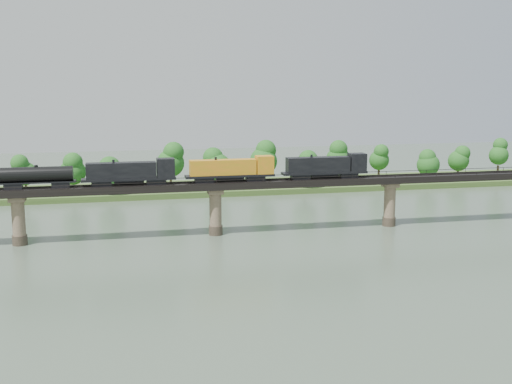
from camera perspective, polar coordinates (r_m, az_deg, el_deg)
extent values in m
plane|color=#3C4C3C|center=(110.17, -1.19, -7.47)|extent=(400.00, 400.00, 0.00)
cube|color=#355020|center=(191.92, -6.12, 0.30)|extent=(300.00, 24.00, 1.60)
cylinder|color=#473A2D|center=(138.34, -20.25, -4.02)|extent=(3.00, 3.00, 2.00)
cylinder|color=#857056|center=(137.36, -20.36, -2.20)|extent=(2.60, 2.60, 9.00)
cube|color=#857056|center=(136.61, -20.46, -0.56)|extent=(3.20, 3.20, 1.00)
cylinder|color=#473A2D|center=(138.41, -3.60, -3.40)|extent=(3.00, 3.00, 2.00)
cylinder|color=#857056|center=(137.43, -3.62, -1.58)|extent=(2.60, 2.60, 9.00)
cube|color=#857056|center=(136.68, -3.64, 0.07)|extent=(3.20, 3.20, 1.00)
cylinder|color=#473A2D|center=(149.59, 11.73, -2.57)|extent=(3.00, 3.00, 2.00)
cylinder|color=#857056|center=(148.69, 11.79, -0.88)|extent=(2.60, 2.60, 9.00)
cube|color=#857056|center=(148.00, 11.85, 0.64)|extent=(3.20, 3.20, 1.00)
cube|color=black|center=(136.47, -3.65, 0.58)|extent=(220.00, 5.00, 1.50)
cube|color=black|center=(135.60, -3.60, 0.88)|extent=(220.00, 0.12, 0.16)
cube|color=black|center=(137.07, -3.70, 0.98)|extent=(220.00, 0.12, 0.16)
cube|color=black|center=(133.90, -3.50, 1.03)|extent=(220.00, 0.10, 0.10)
cube|color=black|center=(138.59, -3.81, 1.33)|extent=(220.00, 0.10, 0.10)
cube|color=black|center=(133.95, -3.50, 0.88)|extent=(0.08, 0.08, 0.70)
cube|color=black|center=(138.64, -3.80, 1.19)|extent=(0.08, 0.08, 0.70)
cylinder|color=#382619|center=(183.45, -19.75, 0.11)|extent=(0.70, 0.70, 3.51)
sphere|color=#164E16|center=(182.75, -19.84, 1.56)|extent=(6.31, 6.31, 6.31)
sphere|color=#164E16|center=(182.37, -19.89, 2.47)|extent=(4.73, 4.73, 4.73)
cylinder|color=#382619|center=(184.75, -15.90, 0.36)|extent=(0.70, 0.70, 3.34)
sphere|color=#164E16|center=(184.08, -15.97, 1.73)|extent=(7.18, 7.18, 7.18)
sphere|color=#164E16|center=(183.71, -16.01, 2.59)|extent=(5.39, 5.39, 5.39)
cylinder|color=#382619|center=(181.76, -12.73, 0.26)|extent=(0.70, 0.70, 2.83)
sphere|color=#164E16|center=(181.17, -12.78, 1.44)|extent=(8.26, 8.26, 8.26)
sphere|color=#164E16|center=(180.84, -12.81, 2.18)|extent=(6.19, 6.19, 6.19)
cylinder|color=#382619|center=(188.72, -7.58, 0.96)|extent=(0.70, 0.70, 3.96)
sphere|color=#164E16|center=(187.96, -7.61, 2.55)|extent=(8.07, 8.07, 8.07)
sphere|color=#164E16|center=(187.56, -7.64, 3.55)|extent=(6.05, 6.05, 6.05)
cylinder|color=#382619|center=(188.85, -3.43, 0.93)|extent=(0.70, 0.70, 3.27)
sphere|color=#164E16|center=(188.21, -3.45, 2.23)|extent=(8.03, 8.03, 8.03)
sphere|color=#164E16|center=(187.86, -3.46, 3.06)|extent=(6.02, 6.02, 6.02)
cylinder|color=#382619|center=(192.59, 0.67, 1.22)|extent=(0.70, 0.70, 3.92)
sphere|color=#164E16|center=(191.85, 0.67, 2.76)|extent=(8.29, 8.29, 8.29)
sphere|color=#164E16|center=(191.46, 0.67, 3.73)|extent=(6.21, 6.21, 6.21)
cylinder|color=#382619|center=(188.79, 4.38, 0.87)|extent=(0.70, 0.70, 3.02)
sphere|color=#164E16|center=(188.19, 4.40, 2.09)|extent=(7.74, 7.74, 7.74)
sphere|color=#164E16|center=(187.86, 4.41, 2.85)|extent=(5.80, 5.80, 5.80)
cylinder|color=#382619|center=(200.97, 7.29, 1.49)|extent=(0.70, 0.70, 3.80)
sphere|color=#164E16|center=(200.29, 7.32, 2.93)|extent=(7.47, 7.47, 7.47)
sphere|color=#164E16|center=(199.92, 7.34, 3.83)|extent=(5.60, 5.60, 5.60)
cylinder|color=#382619|center=(206.18, 10.85, 1.55)|extent=(0.70, 0.70, 3.38)
sphere|color=#164E16|center=(205.57, 10.89, 2.79)|extent=(6.23, 6.23, 6.23)
sphere|color=#164E16|center=(205.24, 10.92, 3.57)|extent=(4.67, 4.67, 4.67)
cylinder|color=#382619|center=(206.86, 15.02, 1.33)|extent=(0.70, 0.70, 2.77)
sphere|color=#164E16|center=(206.36, 15.06, 2.34)|extent=(7.04, 7.04, 7.04)
sphere|color=#164E16|center=(206.07, 15.09, 2.98)|extent=(5.28, 5.28, 5.28)
cylinder|color=#382619|center=(217.67, 17.50, 1.65)|extent=(0.70, 0.70, 2.94)
sphere|color=#164E16|center=(217.17, 17.56, 2.67)|extent=(6.73, 6.73, 6.73)
sphere|color=#164E16|center=(216.88, 17.59, 3.32)|extent=(5.05, 5.05, 5.05)
cylinder|color=#382619|center=(220.98, 20.68, 1.72)|extent=(0.70, 0.70, 3.94)
sphere|color=#164E16|center=(220.33, 20.77, 3.07)|extent=(6.17, 6.17, 6.17)
sphere|color=#164E16|center=(219.99, 20.82, 3.92)|extent=(4.62, 4.62, 4.62)
cube|color=black|center=(143.76, 8.19, 1.51)|extent=(4.02, 2.41, 1.11)
cube|color=black|center=(140.29, 3.95, 1.38)|extent=(4.02, 2.41, 1.11)
cube|color=black|center=(141.82, 6.10, 1.73)|extent=(19.11, 3.02, 0.50)
cube|color=black|center=(141.10, 5.53, 2.46)|extent=(14.08, 2.71, 3.22)
cube|color=black|center=(144.08, 8.96, 2.66)|extent=(3.62, 3.02, 3.82)
cylinder|color=black|center=(141.90, 6.09, 1.51)|extent=(6.03, 1.41, 1.41)
cube|color=black|center=(137.83, -0.07, 1.25)|extent=(4.02, 2.41, 1.11)
cube|color=black|center=(135.93, -4.63, 1.09)|extent=(4.02, 2.41, 1.11)
cube|color=black|center=(136.67, -2.34, 1.46)|extent=(19.11, 3.02, 0.50)
cube|color=orange|center=(136.15, -2.97, 2.21)|extent=(14.08, 2.71, 3.22)
cube|color=orange|center=(137.86, 0.75, 2.45)|extent=(3.62, 3.02, 3.82)
cylinder|color=black|center=(136.75, -2.33, 1.23)|extent=(6.03, 1.41, 1.41)
cube|color=black|center=(134.98, -8.86, 0.94)|extent=(4.02, 2.41, 1.11)
cube|color=black|center=(134.79, -13.56, 0.76)|extent=(4.02, 2.41, 1.11)
cube|color=black|center=(134.66, -11.22, 1.15)|extent=(19.11, 3.02, 0.50)
cube|color=black|center=(134.37, -11.89, 1.91)|extent=(14.08, 2.71, 3.22)
cube|color=black|center=(134.69, -8.04, 2.17)|extent=(3.62, 3.02, 3.82)
cylinder|color=black|center=(134.74, -11.21, 0.91)|extent=(6.03, 1.41, 1.41)
cube|color=black|center=(135.22, -16.97, 0.63)|extent=(3.52, 2.21, 1.11)
cube|color=black|center=(136.27, -20.76, 0.49)|extent=(3.52, 2.21, 1.11)
cube|color=black|center=(135.57, -18.89, 0.83)|extent=(15.08, 2.41, 0.30)
cylinder|color=black|center=(135.33, -18.92, 1.50)|extent=(14.08, 3.02, 3.02)
cylinder|color=black|center=(135.12, -18.96, 2.18)|extent=(0.70, 0.70, 0.50)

